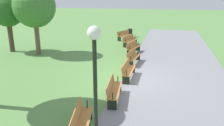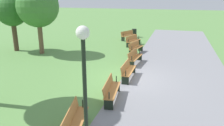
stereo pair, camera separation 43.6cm
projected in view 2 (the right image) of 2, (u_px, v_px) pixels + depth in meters
name	position (u px, v px, depth m)	size (l,w,h in m)	color
ground_plane	(129.00, 78.00, 12.44)	(120.00, 120.00, 0.00)	#5B8C47
path_paving	(176.00, 83.00, 11.76)	(36.89, 5.80, 0.01)	gray
bench_0	(128.00, 35.00, 22.82)	(1.99, 1.24, 0.89)	#B27538
bench_1	(133.00, 40.00, 20.18)	(2.02, 1.06, 0.89)	#B27538
bench_2	(135.00, 47.00, 17.53)	(2.02, 0.88, 0.89)	#B27538
bench_3	(134.00, 57.00, 14.90)	(2.01, 0.68, 0.89)	#B27538
bench_4	(128.00, 70.00, 12.31)	(1.97, 0.47, 0.89)	#B27538
bench_5	(111.00, 89.00, 9.81)	(2.01, 0.68, 0.89)	#B27538
bench_6	(75.00, 120.00, 7.41)	(2.02, 0.88, 0.89)	#B27538
tree_0	(12.00, 11.00, 17.63)	(2.40, 2.40, 4.39)	#4C3828
tree_1	(38.00, 7.00, 16.65)	(3.09, 3.09, 5.12)	brown
lamp_post	(84.00, 74.00, 5.30)	(0.32, 0.32, 3.78)	black
trash_bin	(134.00, 33.00, 24.22)	(0.50, 0.50, 0.88)	black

